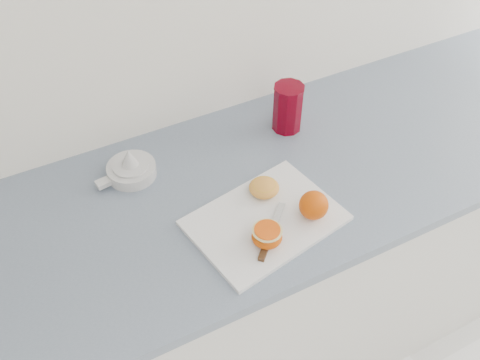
# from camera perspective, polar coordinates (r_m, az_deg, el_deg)

# --- Properties ---
(counter) EXTENTS (2.49, 0.64, 0.89)m
(counter) POSITION_cam_1_polar(r_m,az_deg,el_deg) (1.69, 0.10, -11.04)
(counter) COLOR white
(counter) RESTS_ON ground
(cutting_board) EXTENTS (0.38, 0.30, 0.01)m
(cutting_board) POSITION_cam_1_polar(r_m,az_deg,el_deg) (1.26, 2.69, -4.32)
(cutting_board) COLOR white
(cutting_board) RESTS_ON counter
(whole_orange) EXTENTS (0.07, 0.07, 0.07)m
(whole_orange) POSITION_cam_1_polar(r_m,az_deg,el_deg) (1.25, 7.86, -2.68)
(whole_orange) COLOR #DF4A00
(whole_orange) RESTS_ON cutting_board
(half_orange) EXTENTS (0.07, 0.07, 0.04)m
(half_orange) POSITION_cam_1_polar(r_m,az_deg,el_deg) (1.20, 2.89, -5.93)
(half_orange) COLOR #DF4A00
(half_orange) RESTS_ON cutting_board
(squeezed_shell) EXTENTS (0.07, 0.07, 0.03)m
(squeezed_shell) POSITION_cam_1_polar(r_m,az_deg,el_deg) (1.30, 2.58, -0.79)
(squeezed_shell) COLOR gold
(squeezed_shell) RESTS_ON cutting_board
(paring_knife) EXTENTS (0.14, 0.13, 0.01)m
(paring_knife) POSITION_cam_1_polar(r_m,az_deg,el_deg) (1.21, 2.99, -6.57)
(paring_knife) COLOR #4A351C
(paring_knife) RESTS_ON cutting_board
(citrus_juicer) EXTENTS (0.16, 0.13, 0.08)m
(citrus_juicer) POSITION_cam_1_polar(r_m,az_deg,el_deg) (1.38, -11.58, 1.21)
(citrus_juicer) COLOR white
(citrus_juicer) RESTS_ON counter
(red_tumbler) EXTENTS (0.08, 0.08, 0.14)m
(red_tumbler) POSITION_cam_1_polar(r_m,az_deg,el_deg) (1.48, 5.11, 7.54)
(red_tumbler) COLOR #690010
(red_tumbler) RESTS_ON counter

